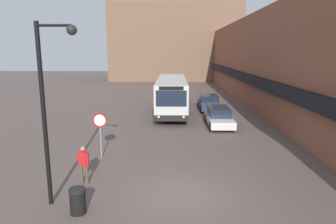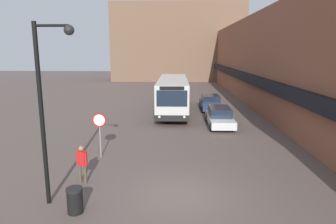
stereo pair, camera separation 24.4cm
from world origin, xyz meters
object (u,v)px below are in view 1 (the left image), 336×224
pedestrian (83,161)px  trash_bin (78,201)px  parked_car_middle (209,103)px  stop_sign (100,126)px  city_bus (172,94)px  street_lamp (50,97)px  parked_car_front (219,116)px

pedestrian → trash_bin: bearing=-52.4°
parked_car_middle → stop_sign: bearing=-118.4°
city_bus → pedestrian: bearing=-103.1°
pedestrian → trash_bin: pedestrian is taller
trash_bin → city_bus: bearing=80.1°
stop_sign → street_lamp: bearing=-95.3°
street_lamp → pedestrian: street_lamp is taller
city_bus → parked_car_middle: city_bus is taller
city_bus → stop_sign: size_ratio=4.98×
city_bus → pedestrian: 16.71m
parked_car_middle → stop_sign: stop_sign is taller
parked_car_middle → street_lamp: street_lamp is taller
parked_car_front → parked_car_middle: bearing=90.0°
street_lamp → pedestrian: (0.49, 1.82, -3.12)m
parked_car_middle → street_lamp: (-8.01, -19.03, 3.40)m
city_bus → parked_car_front: bearing=-55.8°
parked_car_front → stop_sign: size_ratio=1.95×
stop_sign → city_bus: bearing=73.7°
city_bus → trash_bin: city_bus is taller
pedestrian → trash_bin: 2.61m
city_bus → stop_sign: bearing=-106.3°
parked_car_front → pedestrian: bearing=-125.0°
city_bus → stop_sign: 13.55m
parked_car_front → pedestrian: (-7.52, -10.75, 0.30)m
parked_car_front → trash_bin: (-7.02, -13.25, -0.25)m
stop_sign → pedestrian: (0.02, -3.26, -0.79)m
parked_car_front → street_lamp: size_ratio=0.72×
city_bus → stop_sign: city_bus is taller
street_lamp → trash_bin: bearing=-34.3°
city_bus → parked_car_front: city_bus is taller
city_bus → pedestrian: (-3.78, -16.27, -0.72)m
parked_car_middle → street_lamp: size_ratio=0.67×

